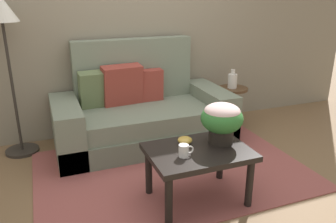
{
  "coord_description": "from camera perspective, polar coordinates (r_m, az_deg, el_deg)",
  "views": [
    {
      "loc": [
        -1.1,
        -2.71,
        1.66
      ],
      "look_at": [
        -0.01,
        0.12,
        0.59
      ],
      "focal_mm": 36.5,
      "sensor_mm": 36.0,
      "label": 1
    }
  ],
  "objects": [
    {
      "name": "coffee_mug",
      "position": [
        2.61,
        2.71,
        -6.55
      ],
      "size": [
        0.12,
        0.08,
        0.1
      ],
      "color": "white",
      "rests_on": "coffee_table"
    },
    {
      "name": "snack_bowl",
      "position": [
        2.82,
        2.85,
        -4.81
      ],
      "size": [
        0.12,
        0.12,
        0.06
      ],
      "color": "gold",
      "rests_on": "coffee_table"
    },
    {
      "name": "coffee_table",
      "position": [
        2.79,
        5.06,
        -7.65
      ],
      "size": [
        0.81,
        0.59,
        0.47
      ],
      "color": "black",
      "rests_on": "ground"
    },
    {
      "name": "floor_lamp",
      "position": [
        3.75,
        -25.82,
        12.49
      ],
      "size": [
        0.35,
        0.35,
        1.66
      ],
      "color": "#2D2823",
      "rests_on": "ground"
    },
    {
      "name": "wall_back",
      "position": [
        4.19,
        -6.0,
        15.26
      ],
      "size": [
        6.4,
        0.12,
        2.72
      ],
      "primitive_type": "cube",
      "color": "gray",
      "rests_on": "ground"
    },
    {
      "name": "ground_plane",
      "position": [
        3.37,
        0.88,
        -10.1
      ],
      "size": [
        14.0,
        14.0,
        0.0
      ],
      "primitive_type": "plane",
      "color": "brown"
    },
    {
      "name": "couch",
      "position": [
        3.92,
        -4.55,
        -0.49
      ],
      "size": [
        1.95,
        0.94,
        1.15
      ],
      "color": "#626B59",
      "rests_on": "ground"
    },
    {
      "name": "side_table",
      "position": [
        4.37,
        10.65,
        1.87
      ],
      "size": [
        0.37,
        0.37,
        0.53
      ],
      "color": "#4C331E",
      "rests_on": "ground"
    },
    {
      "name": "table_vase",
      "position": [
        4.3,
        10.7,
        5.13
      ],
      "size": [
        0.11,
        0.11,
        0.23
      ],
      "color": "silver",
      "rests_on": "side_table"
    },
    {
      "name": "area_rug",
      "position": [
        3.4,
        0.63,
        -9.72
      ],
      "size": [
        2.56,
        1.75,
        0.01
      ],
      "primitive_type": "cube",
      "color": "#994C47",
      "rests_on": "ground"
    },
    {
      "name": "potted_plant",
      "position": [
        2.82,
        8.98,
        -1.2
      ],
      "size": [
        0.35,
        0.35,
        0.34
      ],
      "color": "black",
      "rests_on": "coffee_table"
    }
  ]
}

